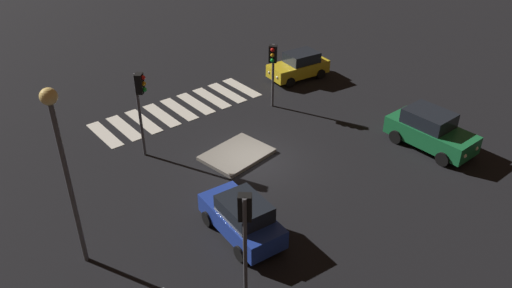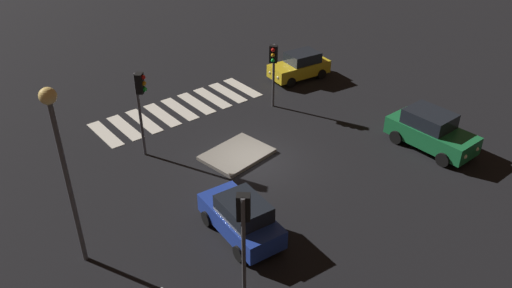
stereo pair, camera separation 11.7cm
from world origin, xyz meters
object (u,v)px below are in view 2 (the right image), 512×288
Objects in this scene: street_lamp at (60,149)px; car_green at (431,131)px; traffic_island at (237,154)px; car_yellow at (300,66)px; car_blue at (241,217)px; traffic_light_north at (244,221)px; traffic_light_east at (140,94)px; traffic_light_south at (273,61)px.

car_green is at bearing 168.92° from street_lamp.
traffic_island is 0.86× the size of car_yellow.
traffic_light_north reaches higher than car_blue.
traffic_island is 0.50× the size of street_lamp.
traffic_light_east is at bearing 16.45° from car_yellow.
car_yellow is 18.54m from traffic_light_north.
traffic_light_north is at bearing 3.97° from traffic_light_south.
car_blue reaches higher than traffic_island.
traffic_light_east is at bearing 5.04° from car_blue.
car_green is 1.09× the size of car_blue.
street_lamp is (17.57, 7.09, 4.04)m from car_yellow.
traffic_light_east reaches higher than car_yellow.
traffic_island is 5.47m from traffic_light_east.
traffic_island is 10.15m from car_yellow.
traffic_light_east is at bearing -126.91° from car_green.
car_green is 11.42m from car_blue.
street_lamp is at bearing -101.97° from car_green.
car_green is 14.33m from traffic_light_east.
street_lamp is at bearing -91.42° from traffic_light_east.
car_green is at bearing 9.56° from traffic_light_east.
car_yellow is 0.98× the size of traffic_light_north.
car_blue is at bearing 154.48° from street_lamp.
traffic_light_north is at bearing 126.56° from street_lamp.
street_lamp reaches higher than traffic_light_south.
car_yellow is at bearing 165.38° from traffic_light_south.
traffic_island is 9.77m from car_green.
car_green reaches higher than car_yellow.
traffic_light_north is at bearing 54.78° from traffic_island.
car_green is 13.40m from traffic_light_north.
street_lamp is (3.71, -5.00, 1.73)m from traffic_light_north.
street_lamp is (5.41, -2.59, 4.03)m from car_blue.
traffic_light_east is 7.53m from street_lamp.
traffic_island is at bearing 6.37° from traffic_light_north.
traffic_light_north is (5.04, 7.14, 3.06)m from traffic_island.
traffic_light_south is 0.91× the size of traffic_light_north.
traffic_light_east reaches higher than car_green.
car_blue is 7.99m from traffic_light_east.
car_blue is 3.74m from traffic_light_north.
traffic_island is at bearing -124.86° from car_green.
car_green is at bearing 146.03° from traffic_island.
traffic_light_east is at bearing -40.52° from traffic_island.
traffic_island is 5.84m from car_blue.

